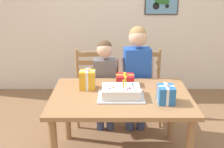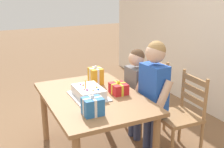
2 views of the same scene
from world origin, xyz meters
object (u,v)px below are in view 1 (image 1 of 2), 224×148
object	(u,v)px
dining_table	(120,104)
child_younger	(104,77)
chair_left	(91,86)
chair_right	(144,86)
gift_box_red_large	(124,80)
gift_box_corner_small	(87,80)
gift_box_beside_cake	(165,94)
child_older	(136,70)
birthday_cake	(121,92)

from	to	relation	value
dining_table	child_younger	size ratio (longest dim) A/B	1.20
chair_left	chair_right	bearing A→B (deg)	0.01
gift_box_red_large	gift_box_corner_small	xyz separation A→B (m)	(-0.39, -0.10, 0.04)
gift_box_red_large	gift_box_beside_cake	distance (m)	0.56
gift_box_corner_small	child_younger	world-z (taller)	child_younger
dining_table	gift_box_red_large	xyz separation A→B (m)	(0.05, 0.27, 0.15)
gift_box_corner_small	child_older	xyz separation A→B (m)	(0.54, 0.44, -0.04)
birthday_cake	gift_box_beside_cake	size ratio (longest dim) A/B	2.29
birthday_cake	gift_box_corner_small	xyz separation A→B (m)	(-0.34, 0.22, 0.05)
gift_box_red_large	child_younger	size ratio (longest dim) A/B	0.17
gift_box_beside_cake	child_younger	size ratio (longest dim) A/B	0.17
chair_left	chair_right	distance (m)	0.68
gift_box_beside_cake	child_younger	xyz separation A→B (m)	(-0.58, 0.78, -0.12)
gift_box_corner_small	dining_table	bearing A→B (deg)	-27.03
child_older	dining_table	bearing A→B (deg)	-108.66
dining_table	child_younger	bearing A→B (deg)	105.50
gift_box_beside_cake	birthday_cake	bearing A→B (deg)	163.55
gift_box_red_large	chair_left	bearing A→B (deg)	122.17
dining_table	chair_right	world-z (taller)	chair_right
chair_right	child_younger	size ratio (longest dim) A/B	0.81
birthday_cake	child_older	bearing A→B (deg)	72.99
dining_table	child_older	size ratio (longest dim) A/B	1.05
gift_box_corner_small	birthday_cake	bearing A→B (deg)	-32.82
gift_box_red_large	gift_box_beside_cake	bearing A→B (deg)	-50.93
gift_box_beside_cake	child_younger	world-z (taller)	child_younger
child_older	chair_left	bearing A→B (deg)	152.45
gift_box_corner_small	child_younger	size ratio (longest dim) A/B	0.20
child_older	gift_box_corner_small	bearing A→B (deg)	-140.99
chair_left	chair_right	size ratio (longest dim) A/B	1.00
gift_box_red_large	chair_left	distance (m)	0.80
chair_left	child_younger	distance (m)	0.40
gift_box_red_large	gift_box_corner_small	distance (m)	0.40
dining_table	gift_box_beside_cake	world-z (taller)	gift_box_beside_cake
gift_box_red_large	child_younger	distance (m)	0.41
chair_left	child_younger	world-z (taller)	child_younger
chair_left	child_older	bearing A→B (deg)	-27.55
chair_right	child_older	world-z (taller)	child_older
dining_table	gift_box_red_large	size ratio (longest dim) A/B	7.18
gift_box_red_large	child_younger	world-z (taller)	child_younger
gift_box_beside_cake	child_older	xyz separation A→B (m)	(-0.20, 0.78, -0.02)
dining_table	birthday_cake	bearing A→B (deg)	-84.54
chair_left	child_older	xyz separation A→B (m)	(0.55, -0.28, 0.32)
gift_box_red_large	child_younger	xyz separation A→B (m)	(-0.22, 0.34, -0.09)
gift_box_red_large	dining_table	bearing A→B (deg)	-100.76
gift_box_red_large	birthday_cake	bearing A→B (deg)	-98.36
dining_table	gift_box_beside_cake	xyz separation A→B (m)	(0.41, -0.17, 0.17)
child_older	gift_box_beside_cake	bearing A→B (deg)	-75.48
child_older	child_younger	world-z (taller)	child_older
birthday_cake	child_younger	size ratio (longest dim) A/B	0.39
gift_box_beside_cake	gift_box_corner_small	distance (m)	0.82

